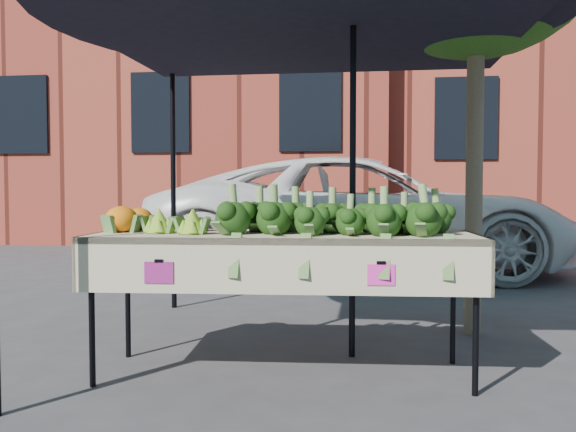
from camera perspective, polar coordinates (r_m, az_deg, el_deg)
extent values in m
plane|color=#353538|center=(3.96, -2.04, -14.77)|extent=(90.00, 90.00, 0.00)
cube|color=beige|center=(3.87, -0.40, -8.30)|extent=(2.45, 0.95, 0.90)
cube|color=#F22D8C|center=(3.61, -12.24, -5.14)|extent=(0.17, 0.01, 0.12)
cube|color=#EE2DAA|center=(3.39, 8.36, -5.59)|extent=(0.17, 0.01, 0.12)
ellipsoid|color=black|center=(3.80, 4.52, 0.36)|extent=(1.48, 0.58, 0.27)
ellipsoid|color=#8ABA38|center=(3.94, -10.06, -0.04)|extent=(0.44, 0.48, 0.21)
ellipsoid|color=orange|center=(4.14, -14.60, -0.10)|extent=(0.24, 0.44, 0.18)
imported|color=white|center=(8.74, 7.12, 14.01)|extent=(1.76, 2.77, 5.83)
cube|color=maroon|center=(17.03, -12.22, 13.78)|extent=(12.00, 8.00, 9.00)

